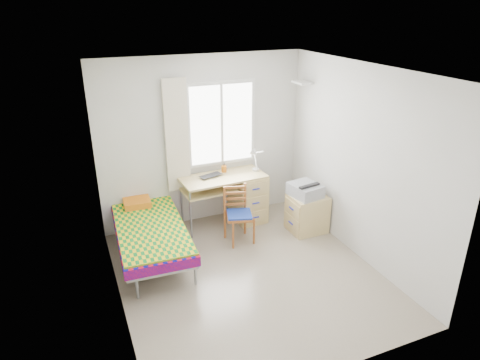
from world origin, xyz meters
name	(u,v)px	position (x,y,z in m)	size (l,w,h in m)	color
floor	(249,275)	(0.00, 0.00, 0.00)	(3.50, 3.50, 0.00)	#BCAD93
ceiling	(250,71)	(0.00, 0.00, 2.60)	(3.50, 3.50, 0.00)	white
wall_back	(203,142)	(0.00, 1.75, 1.30)	(3.20, 3.20, 0.00)	silver
wall_left	(110,206)	(-1.60, 0.00, 1.30)	(3.50, 3.50, 0.00)	silver
wall_right	(360,164)	(1.60, 0.00, 1.30)	(3.50, 3.50, 0.00)	silver
window	(221,124)	(0.30, 1.73, 1.55)	(1.10, 0.04, 1.30)	white
curtain	(177,136)	(-0.42, 1.68, 1.45)	(0.35, 0.05, 1.70)	#F6E7CB
floating_shelf	(302,83)	(1.49, 1.40, 2.15)	(0.20, 0.32, 0.03)	white
bed	(149,228)	(-1.05, 1.00, 0.41)	(1.00, 1.97, 0.84)	#969A9E
desk	(244,195)	(0.55, 1.43, 0.44)	(1.32, 0.66, 0.81)	tan
chair	(239,210)	(0.23, 0.89, 0.47)	(0.45, 0.45, 0.84)	brown
cabinet	(307,213)	(1.30, 0.74, 0.29)	(0.54, 0.48, 0.58)	tan
printer	(305,190)	(1.26, 0.76, 0.68)	(0.46, 0.51, 0.20)	#A0A3A8
laptop	(213,177)	(0.04, 1.45, 0.82)	(0.36, 0.23, 0.03)	black
pen_cup	(224,169)	(0.28, 1.60, 0.86)	(0.08, 0.08, 0.10)	orange
task_lamp	(255,157)	(0.70, 1.35, 1.08)	(0.23, 0.33, 0.43)	white
book	(212,191)	(0.02, 1.44, 0.59)	(0.19, 0.26, 0.02)	gray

